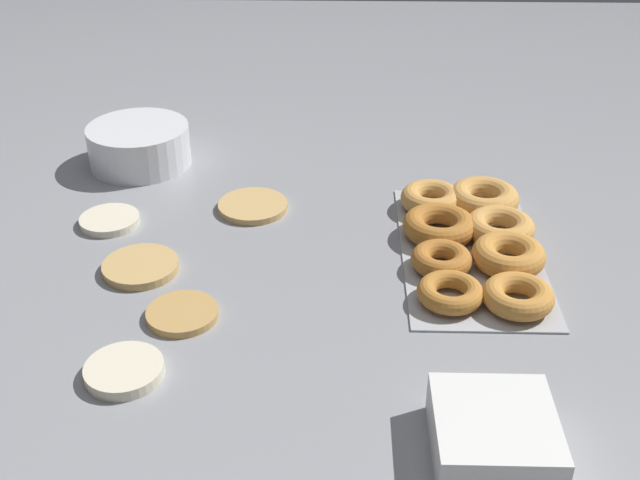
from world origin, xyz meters
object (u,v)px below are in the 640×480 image
pancake_0 (141,267)px  container_stack (494,435)px  pancake_4 (110,220)px  donut_tray (472,237)px  pancake_3 (253,206)px  pancake_1 (182,314)px  pancake_2 (124,371)px  batter_bowl (139,145)px

pancake_0 → container_stack: container_stack is taller
pancake_4 → donut_tray: (-0.06, -0.57, 0.01)m
pancake_3 → pancake_4: 0.23m
pancake_0 → donut_tray: 0.49m
pancake_1 → pancake_3: bearing=-12.3°
pancake_2 → container_stack: bearing=-105.1°
donut_tray → batter_bowl: batter_bowl is taller
donut_tray → container_stack: 0.42m
pancake_2 → batter_bowl: size_ratio=0.53×
pancake_4 → batter_bowl: bearing=-0.7°
pancake_1 → container_stack: bearing=-122.0°
container_stack → pancake_2: bearing=74.9°
pancake_0 → pancake_4: (0.13, 0.08, -0.00)m
donut_tray → pancake_1: bearing=114.2°
pancake_3 → pancake_2: bearing=164.7°
pancake_2 → container_stack: 0.44m
pancake_1 → pancake_4: pancake_4 is taller
pancake_3 → container_stack: (-0.53, -0.31, 0.02)m
donut_tray → container_stack: bearing=175.2°
pancake_0 → pancake_3: bearing=-37.7°
pancake_2 → pancake_4: bearing=16.8°
pancake_3 → batter_bowl: bearing=53.2°
pancake_2 → donut_tray: donut_tray is taller
pancake_2 → pancake_3: bearing=-15.3°
donut_tray → container_stack: container_stack is taller
batter_bowl → pancake_4: bearing=179.3°
pancake_2 → pancake_4: pancake_2 is taller
donut_tray → batter_bowl: size_ratio=2.14×
donut_tray → batter_bowl: 0.63m
pancake_0 → pancake_3: pancake_0 is taller
pancake_4 → pancake_0: bearing=-149.4°
pancake_0 → pancake_4: size_ratio=1.17×
pancake_1 → batter_bowl: bearing=18.6°
pancake_0 → pancake_1: (-0.11, -0.08, -0.00)m
pancake_1 → pancake_4: size_ratio=1.02×
pancake_2 → pancake_4: 0.38m
pancake_4 → pancake_2: bearing=-163.2°
pancake_0 → batter_bowl: bearing=12.2°
pancake_3 → donut_tray: bearing=-108.5°
pancake_0 → pancake_3: 0.24m
container_stack → pancake_4: bearing=48.1°
pancake_0 → pancake_3: size_ratio=0.96×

